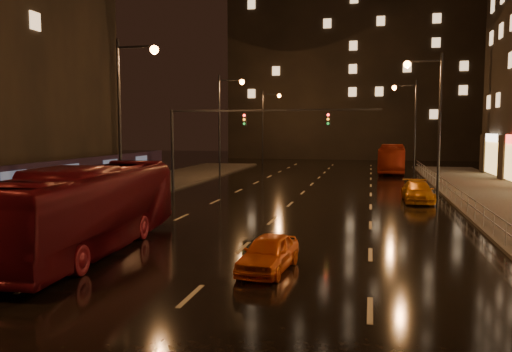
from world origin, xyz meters
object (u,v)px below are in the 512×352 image
at_px(taxi_near, 269,253).
at_px(taxi_far, 418,192).
at_px(bus_curb, 392,158).
at_px(bus_red, 88,209).

height_order(taxi_near, taxi_far, taxi_far).
distance_m(bus_curb, taxi_far, 22.63).
bearing_deg(taxi_far, bus_curb, 90.75).
bearing_deg(taxi_far, taxi_near, -110.54).
relative_size(bus_red, taxi_near, 3.36).
distance_m(bus_red, taxi_near, 7.52).
xyz_separation_m(bus_curb, taxi_far, (0.75, -22.60, -0.89)).
bearing_deg(taxi_near, taxi_far, 76.58).
height_order(bus_red, taxi_far, bus_red).
xyz_separation_m(bus_curb, taxi_near, (-5.59, -40.63, -0.95)).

